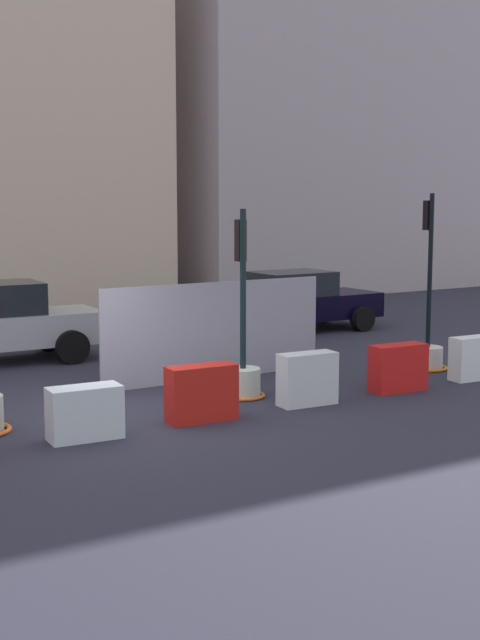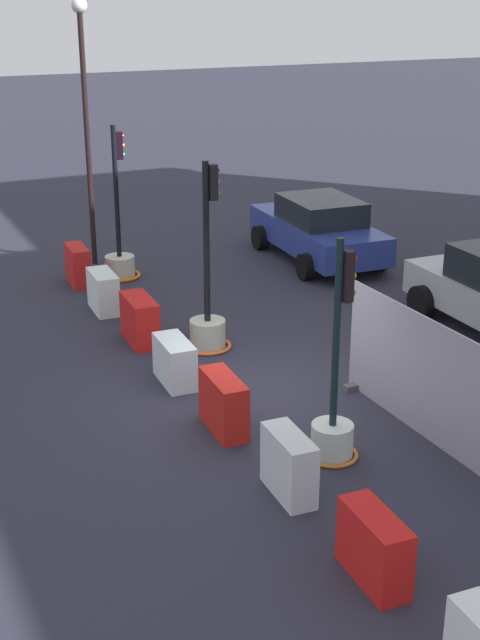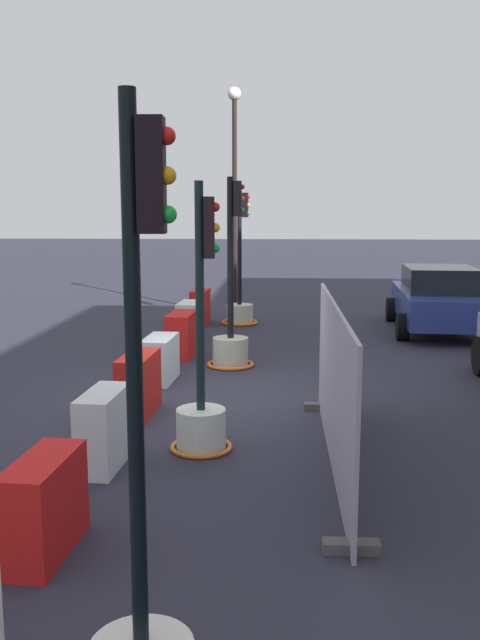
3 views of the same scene
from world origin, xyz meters
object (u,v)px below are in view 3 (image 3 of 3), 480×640
at_px(construction_barrier_1, 189,320).
at_px(car_blue_estate, 438,299).
at_px(traffic_light_1, 231,337).
at_px(construction_barrier_5, 104,429).
at_px(construction_barrier_2, 182,335).
at_px(construction_barrier_3, 160,359).
at_px(construction_barrier_4, 139,384).
at_px(traffic_light_0, 240,304).
at_px(street_lamp_post, 235,174).
at_px(construction_barrier_6, 44,506).
at_px(traffic_light_2, 202,403).
at_px(traffic_light_3, 142,633).
at_px(construction_barrier_0, 200,307).

height_order(construction_barrier_1, car_blue_estate, car_blue_estate).
distance_m(traffic_light_1, construction_barrier_5, 5.32).
relative_size(construction_barrier_2, car_blue_estate, 0.26).
xyz_separation_m(construction_barrier_3, car_blue_estate, (-5.30, 5.97, 0.41)).
xyz_separation_m(construction_barrier_4, construction_barrier_5, (2.05, 0.02, 0.00)).
bearing_deg(construction_barrier_2, construction_barrier_5, -0.48).
height_order(traffic_light_0, construction_barrier_4, traffic_light_0).
bearing_deg(street_lamp_post, construction_barrier_5, -3.91).
xyz_separation_m(construction_barrier_4, construction_barrier_6, (4.07, 0.02, -0.02)).
height_order(construction_barrier_4, construction_barrier_5, construction_barrier_5).
relative_size(traffic_light_2, construction_barrier_1, 3.06).
height_order(construction_barrier_6, street_lamp_post, street_lamp_post).
bearing_deg(traffic_light_1, traffic_light_2, -0.53).
height_order(construction_barrier_2, construction_barrier_6, construction_barrier_2).
relative_size(traffic_light_0, traffic_light_1, 1.00).
distance_m(traffic_light_3, street_lamp_post, 15.72).
distance_m(construction_barrier_0, car_blue_estate, 6.02).
relative_size(construction_barrier_3, construction_barrier_4, 0.96).
xyz_separation_m(construction_barrier_2, construction_barrier_4, (3.99, -0.07, -0.00)).
bearing_deg(traffic_light_0, street_lamp_post, -170.75).
bearing_deg(construction_barrier_1, construction_barrier_4, 0.36).
distance_m(construction_barrier_2, construction_barrier_3, 2.04).
bearing_deg(traffic_light_1, construction_barrier_0, -166.68).
height_order(construction_barrier_1, street_lamp_post, street_lamp_post).
height_order(traffic_light_1, construction_barrier_2, traffic_light_1).
height_order(construction_barrier_3, car_blue_estate, car_blue_estate).
height_order(traffic_light_2, car_blue_estate, traffic_light_2).
bearing_deg(construction_barrier_6, construction_barrier_3, -179.59).
xyz_separation_m(construction_barrier_1, construction_barrier_3, (4.03, 0.01, -0.03)).
bearing_deg(construction_barrier_0, car_blue_estate, 83.04).
distance_m(construction_barrier_1, construction_barrier_4, 5.98).
distance_m(construction_barrier_3, construction_barrier_4, 1.95).
xyz_separation_m(traffic_light_2, construction_barrier_3, (-3.38, -1.11, -0.20)).
distance_m(traffic_light_1, construction_barrier_1, 3.06).
relative_size(traffic_light_3, construction_barrier_2, 3.03).
bearing_deg(construction_barrier_1, traffic_light_2, 8.61).
relative_size(construction_barrier_2, construction_barrier_5, 1.14).
distance_m(traffic_light_0, construction_barrier_5, 10.15).
bearing_deg(traffic_light_0, construction_barrier_6, -4.73).
bearing_deg(traffic_light_1, street_lamp_post, -177.00).
relative_size(construction_barrier_3, street_lamp_post, 0.17).
xyz_separation_m(traffic_light_1, street_lamp_post, (-6.25, -0.33, 3.36)).
bearing_deg(construction_barrier_1, street_lamp_post, 166.29).
bearing_deg(traffic_light_0, construction_barrier_5, -5.67).
xyz_separation_m(traffic_light_0, car_blue_estate, (0.80, 4.93, 0.26)).
height_order(construction_barrier_5, construction_barrier_6, construction_barrier_5).
bearing_deg(car_blue_estate, construction_barrier_5, -32.52).
height_order(construction_barrier_0, construction_barrier_5, construction_barrier_0).
height_order(traffic_light_0, construction_barrier_2, traffic_light_0).
distance_m(construction_barrier_2, car_blue_estate, 6.73).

